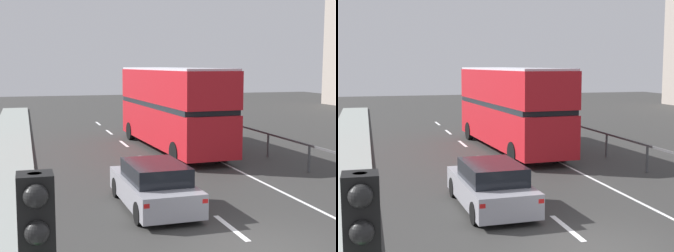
{
  "view_description": "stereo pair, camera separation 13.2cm",
  "coord_description": "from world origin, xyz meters",
  "views": [
    {
      "loc": [
        -5.17,
        -10.07,
        4.31
      ],
      "look_at": [
        0.66,
        10.0,
        1.72
      ],
      "focal_mm": 53.2,
      "sensor_mm": 36.0,
      "label": 1
    },
    {
      "loc": [
        -5.04,
        -10.11,
        4.31
      ],
      "look_at": [
        0.66,
        10.0,
        1.72
      ],
      "focal_mm": 53.2,
      "sensor_mm": 36.0,
      "label": 2
    }
  ],
  "objects": [
    {
      "name": "hatchback_car_near",
      "position": [
        -1.5,
        4.1,
        0.68
      ],
      "size": [
        1.94,
        4.45,
        1.41
      ],
      "rotation": [
        0.0,
        0.0,
        0.02
      ],
      "color": "gray",
      "rests_on": "ground"
    },
    {
      "name": "lane_paint_markings",
      "position": [
        2.01,
        8.14,
        0.0
      ],
      "size": [
        3.3,
        46.0,
        0.01
      ],
      "color": "silver",
      "rests_on": "ground"
    },
    {
      "name": "double_decker_bus_red",
      "position": [
        2.0,
        13.94,
        2.22
      ],
      "size": [
        3.0,
        10.76,
        4.14
      ],
      "rotation": [
        0.0,
        0.0,
        0.05
      ],
      "color": "red",
      "rests_on": "ground"
    },
    {
      "name": "bridge_side_railing",
      "position": [
        5.77,
        9.0,
        0.91
      ],
      "size": [
        0.1,
        42.0,
        1.12
      ],
      "color": "#47484A",
      "rests_on": "ground"
    }
  ]
}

